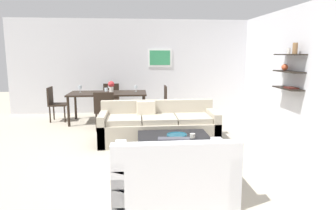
# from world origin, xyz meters

# --- Properties ---
(ground_plane) EXTENTS (18.00, 18.00, 0.00)m
(ground_plane) POSITION_xyz_m (0.00, 0.00, 0.00)
(ground_plane) COLOR #BCB29E
(back_wall_unit) EXTENTS (8.40, 0.09, 2.70)m
(back_wall_unit) POSITION_xyz_m (0.30, 3.53, 1.35)
(back_wall_unit) COLOR silver
(back_wall_unit) RESTS_ON ground
(right_wall_shelf_unit) EXTENTS (0.34, 8.20, 2.70)m
(right_wall_shelf_unit) POSITION_xyz_m (3.03, 0.60, 1.35)
(right_wall_shelf_unit) COLOR silver
(right_wall_shelf_unit) RESTS_ON ground
(sofa_beige) EXTENTS (2.28, 0.90, 0.78)m
(sofa_beige) POSITION_xyz_m (0.12, 0.34, 0.29)
(sofa_beige) COLOR #B2A893
(sofa_beige) RESTS_ON ground
(loveseat_white) EXTENTS (1.41, 0.90, 0.78)m
(loveseat_white) POSITION_xyz_m (0.13, -2.07, 0.29)
(loveseat_white) COLOR white
(loveseat_white) RESTS_ON ground
(coffee_table) EXTENTS (1.17, 1.08, 0.38)m
(coffee_table) POSITION_xyz_m (0.30, -0.79, 0.19)
(coffee_table) COLOR black
(coffee_table) RESTS_ON ground
(decorative_bowl) EXTENTS (0.33, 0.33, 0.07)m
(decorative_bowl) POSITION_xyz_m (0.34, -0.81, 0.42)
(decorative_bowl) COLOR navy
(decorative_bowl) RESTS_ON coffee_table
(candle_jar) EXTENTS (0.08, 0.08, 0.07)m
(candle_jar) POSITION_xyz_m (0.59, -0.82, 0.41)
(candle_jar) COLOR silver
(candle_jar) RESTS_ON coffee_table
(dining_table) EXTENTS (1.92, 0.99, 0.75)m
(dining_table) POSITION_xyz_m (-1.02, 2.24, 0.69)
(dining_table) COLOR black
(dining_table) RESTS_ON ground
(dining_chair_head) EXTENTS (0.44, 0.44, 0.88)m
(dining_chair_head) POSITION_xyz_m (-1.02, 3.14, 0.50)
(dining_chair_head) COLOR black
(dining_chair_head) RESTS_ON ground
(dining_chair_right_far) EXTENTS (0.44, 0.44, 0.88)m
(dining_chair_right_far) POSITION_xyz_m (0.35, 2.47, 0.50)
(dining_chair_right_far) COLOR black
(dining_chair_right_far) RESTS_ON ground
(dining_chair_foot) EXTENTS (0.44, 0.44, 0.88)m
(dining_chair_foot) POSITION_xyz_m (-1.02, 1.35, 0.50)
(dining_chair_foot) COLOR black
(dining_chair_foot) RESTS_ON ground
(dining_chair_left_far) EXTENTS (0.44, 0.44, 0.88)m
(dining_chair_left_far) POSITION_xyz_m (-2.38, 2.47, 0.50)
(dining_chair_left_far) COLOR black
(dining_chair_left_far) RESTS_ON ground
(wine_glass_foot) EXTENTS (0.07, 0.07, 0.17)m
(wine_glass_foot) POSITION_xyz_m (-1.02, 1.81, 0.87)
(wine_glass_foot) COLOR silver
(wine_glass_foot) RESTS_ON dining_table
(wine_glass_left_far) EXTENTS (0.08, 0.08, 0.17)m
(wine_glass_left_far) POSITION_xyz_m (-1.72, 2.37, 0.88)
(wine_glass_left_far) COLOR silver
(wine_glass_left_far) RESTS_ON dining_table
(wine_glass_head) EXTENTS (0.06, 0.06, 0.17)m
(wine_glass_head) POSITION_xyz_m (-1.02, 2.68, 0.86)
(wine_glass_head) COLOR silver
(wine_glass_head) RESTS_ON dining_table
(wine_glass_right_far) EXTENTS (0.07, 0.07, 0.16)m
(wine_glass_right_far) POSITION_xyz_m (-0.31, 2.37, 0.86)
(wine_glass_right_far) COLOR silver
(wine_glass_right_far) RESTS_ON dining_table
(centerpiece_vase) EXTENTS (0.16, 0.16, 0.29)m
(centerpiece_vase) POSITION_xyz_m (-0.93, 2.28, 0.92)
(centerpiece_vase) COLOR silver
(centerpiece_vase) RESTS_ON dining_table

